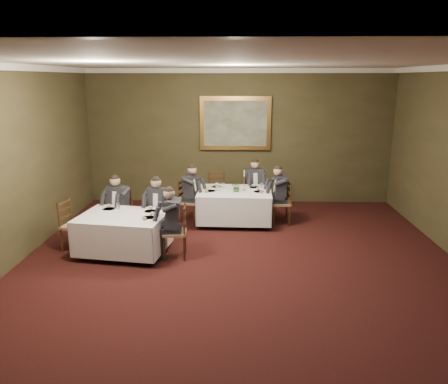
# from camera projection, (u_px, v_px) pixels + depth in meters

# --- Properties ---
(ground) EXTENTS (10.00, 10.00, 0.00)m
(ground) POSITION_uv_depth(u_px,v_px,m) (239.00, 285.00, 7.09)
(ground) COLOR black
(ground) RESTS_ON ground
(ceiling) EXTENTS (8.00, 10.00, 0.10)m
(ceiling) POSITION_uv_depth(u_px,v_px,m) (241.00, 60.00, 6.21)
(ceiling) COLOR silver
(ceiling) RESTS_ON back_wall
(back_wall) EXTENTS (8.00, 0.10, 3.50)m
(back_wall) POSITION_uv_depth(u_px,v_px,m) (239.00, 137.00, 11.49)
(back_wall) COLOR #37331B
(back_wall) RESTS_ON ground
(crown_molding) EXTENTS (8.00, 10.00, 0.12)m
(crown_molding) POSITION_uv_depth(u_px,v_px,m) (241.00, 65.00, 6.22)
(crown_molding) COLOR white
(crown_molding) RESTS_ON back_wall
(table_main) EXTENTS (1.72, 1.33, 0.67)m
(table_main) POSITION_uv_depth(u_px,v_px,m) (235.00, 204.00, 10.04)
(table_main) COLOR #331A0E
(table_main) RESTS_ON ground
(table_second) EXTENTS (1.77, 1.45, 0.67)m
(table_second) POSITION_uv_depth(u_px,v_px,m) (124.00, 231.00, 8.26)
(table_second) COLOR #331A0E
(table_second) RESTS_ON ground
(chair_main_backleft) EXTENTS (0.51, 0.49, 1.00)m
(chair_main_backleft) POSITION_uv_depth(u_px,v_px,m) (218.00, 200.00, 10.94)
(chair_main_backleft) COLOR #8F6B49
(chair_main_backleft) RESTS_ON ground
(chair_main_backright) EXTENTS (0.51, 0.49, 1.00)m
(chair_main_backright) POSITION_uv_depth(u_px,v_px,m) (254.00, 201.00, 10.89)
(chair_main_backright) COLOR #8F6B49
(chair_main_backright) RESTS_ON ground
(diner_main_backright) EXTENTS (0.48, 0.54, 1.35)m
(diner_main_backright) POSITION_uv_depth(u_px,v_px,m) (254.00, 192.00, 10.82)
(diner_main_backright) COLOR black
(diner_main_backright) RESTS_ON chair_main_backright
(chair_main_endleft) EXTENTS (0.50, 0.51, 1.00)m
(chair_main_endleft) POSITION_uv_depth(u_px,v_px,m) (189.00, 210.00, 10.15)
(chair_main_endleft) COLOR #8F6B49
(chair_main_endleft) RESTS_ON ground
(diner_main_endleft) EXTENTS (0.55, 0.49, 1.35)m
(diner_main_endleft) POSITION_uv_depth(u_px,v_px,m) (189.00, 200.00, 10.09)
(diner_main_endleft) COLOR black
(diner_main_endleft) RESTS_ON chair_main_endleft
(chair_main_endright) EXTENTS (0.45, 0.47, 1.00)m
(chair_main_endright) POSITION_uv_depth(u_px,v_px,m) (281.00, 211.00, 10.03)
(chair_main_endright) COLOR #8F6B49
(chair_main_endright) RESTS_ON ground
(diner_main_endright) EXTENTS (0.51, 0.44, 1.35)m
(diner_main_endright) POSITION_uv_depth(u_px,v_px,m) (281.00, 202.00, 9.97)
(diner_main_endright) COLOR black
(diner_main_endright) RESTS_ON chair_main_endright
(chair_sec_backleft) EXTENTS (0.56, 0.54, 1.00)m
(chair_sec_backleft) POSITION_uv_depth(u_px,v_px,m) (120.00, 224.00, 9.16)
(chair_sec_backleft) COLOR #8F6B49
(chair_sec_backleft) RESTS_ON ground
(diner_sec_backleft) EXTENTS (0.54, 0.59, 1.35)m
(diner_sec_backleft) POSITION_uv_depth(u_px,v_px,m) (119.00, 214.00, 9.09)
(diner_sec_backleft) COLOR black
(diner_sec_backleft) RESTS_ON chair_sec_backleft
(chair_sec_backright) EXTENTS (0.52, 0.51, 1.00)m
(chair_sec_backright) POSITION_uv_depth(u_px,v_px,m) (160.00, 226.00, 9.01)
(chair_sec_backright) COLOR #8F6B49
(chair_sec_backright) RESTS_ON ground
(diner_sec_backright) EXTENTS (0.50, 0.56, 1.35)m
(diner_sec_backright) POSITION_uv_depth(u_px,v_px,m) (159.00, 216.00, 8.94)
(diner_sec_backright) COLOR black
(diner_sec_backright) RESTS_ON chair_sec_backright
(chair_sec_endright) EXTENTS (0.45, 0.47, 1.00)m
(chair_sec_endright) POSITION_uv_depth(u_px,v_px,m) (176.00, 243.00, 8.13)
(chair_sec_endright) COLOR #8F6B49
(chair_sec_endright) RESTS_ON ground
(diner_sec_endright) EXTENTS (0.51, 0.44, 1.35)m
(diner_sec_endright) POSITION_uv_depth(u_px,v_px,m) (175.00, 231.00, 8.07)
(diner_sec_endright) COLOR black
(diner_sec_endright) RESTS_ON chair_sec_endright
(chair_sec_endleft) EXTENTS (0.51, 0.53, 1.00)m
(chair_sec_endleft) POSITION_uv_depth(u_px,v_px,m) (75.00, 236.00, 8.48)
(chair_sec_endleft) COLOR #8F6B49
(chair_sec_endleft) RESTS_ON ground
(centerpiece) EXTENTS (0.26, 0.23, 0.25)m
(centerpiece) POSITION_uv_depth(u_px,v_px,m) (237.00, 186.00, 9.84)
(centerpiece) COLOR #2D5926
(centerpiece) RESTS_ON table_main
(candlestick) EXTENTS (0.07, 0.07, 0.49)m
(candlestick) POSITION_uv_depth(u_px,v_px,m) (244.00, 183.00, 9.95)
(candlestick) COLOR gold
(candlestick) RESTS_ON table_main
(place_setting_table_main) EXTENTS (0.33, 0.31, 0.14)m
(place_setting_table_main) POSITION_uv_depth(u_px,v_px,m) (218.00, 185.00, 10.35)
(place_setting_table_main) COLOR white
(place_setting_table_main) RESTS_ON table_main
(place_setting_table_second) EXTENTS (0.33, 0.31, 0.14)m
(place_setting_table_second) POSITION_uv_depth(u_px,v_px,m) (112.00, 207.00, 8.59)
(place_setting_table_second) COLOR white
(place_setting_table_second) RESTS_ON table_second
(painting) EXTENTS (1.85, 0.09, 1.38)m
(painting) POSITION_uv_depth(u_px,v_px,m) (235.00, 123.00, 11.34)
(painting) COLOR #C29147
(painting) RESTS_ON back_wall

